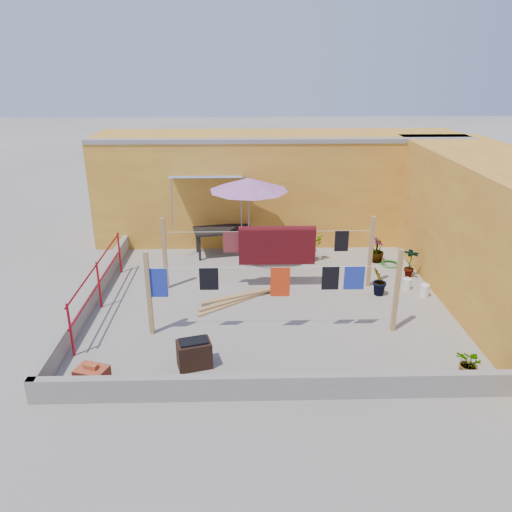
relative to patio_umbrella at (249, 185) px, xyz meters
name	(u,v)px	position (x,y,z in m)	size (l,w,h in m)	color
ground	(270,301)	(0.45, -2.26, -2.23)	(80.00, 80.00, 0.00)	#9E998E
wall_back	(278,186)	(0.95, 2.44, -0.63)	(11.00, 3.27, 3.21)	gold
wall_right	(501,235)	(5.65, -2.26, -0.63)	(2.40, 9.00, 3.20)	gold
parapet_front	(281,387)	(0.45, -5.84, -2.01)	(8.30, 0.16, 0.44)	gray
parapet_left	(93,295)	(-3.63, -2.26, -2.01)	(0.16, 7.30, 0.44)	gray
red_railing	(98,278)	(-3.40, -2.46, -1.51)	(0.05, 4.20, 1.10)	#A6101E
clothesline_rig	(276,251)	(0.61, -1.71, -1.18)	(5.09, 2.35, 1.80)	tan
patio_umbrella	(249,185)	(0.00, 0.00, 0.00)	(2.33, 2.33, 2.49)	gray
outdoor_table	(223,231)	(-0.73, 0.79, -1.53)	(1.79, 1.13, 0.78)	black
brick_stack	(92,377)	(-2.76, -5.46, -2.04)	(0.61, 0.52, 0.45)	#AE4028
lumber_pile	(235,300)	(-0.36, -2.28, -2.17)	(1.84, 1.31, 0.12)	tan
brazier	(194,354)	(-1.07, -4.87, -1.97)	(0.69, 0.55, 0.55)	black
white_basin	(260,382)	(0.12, -5.46, -2.19)	(0.46, 0.46, 0.08)	white
water_jug_a	(407,284)	(3.85, -1.69, -2.10)	(0.20, 0.20, 0.32)	white
water_jug_b	(424,290)	(4.15, -2.09, -2.08)	(0.22, 0.22, 0.34)	white
green_hose	(390,264)	(3.87, -0.16, -2.20)	(0.50, 0.50, 0.07)	#1C6E18
plant_back_a	(309,247)	(1.69, 0.30, -1.85)	(0.69, 0.60, 0.76)	#1E5A19
plant_back_b	(377,250)	(3.54, 0.11, -1.88)	(0.40, 0.40, 0.71)	#1E5A19
plant_right_a	(410,262)	(4.15, -0.93, -1.83)	(0.43, 0.29, 0.81)	#1E5A19
plant_right_b	(379,281)	(3.06, -2.02, -1.86)	(0.41, 0.33, 0.75)	#1E5A19
plant_right_c	(470,364)	(3.84, -5.33, -1.97)	(0.48, 0.41, 0.53)	#1E5A19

